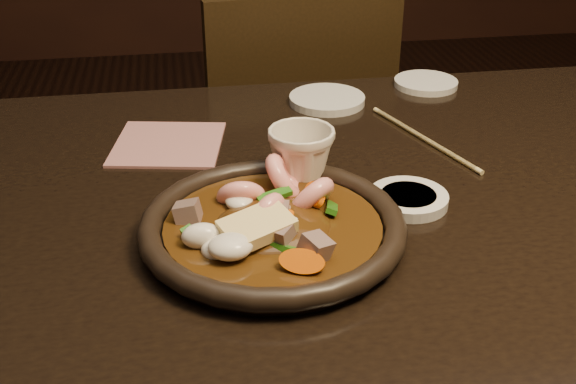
{
  "coord_description": "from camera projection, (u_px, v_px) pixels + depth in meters",
  "views": [
    {
      "loc": [
        -0.38,
        -0.75,
        1.2
      ],
      "look_at": [
        -0.26,
        -0.04,
        0.8
      ],
      "focal_mm": 45.0,
      "sensor_mm": 36.0,
      "label": 1
    }
  ],
  "objects": [
    {
      "name": "napkin",
      "position": [
        168.0,
        144.0,
        1.06
      ],
      "size": [
        0.18,
        0.18,
        0.0
      ],
      "primitive_type": "cube",
      "rotation": [
        0.0,
        0.0,
        -0.19
      ],
      "color": "#A06462",
      "rests_on": "table"
    },
    {
      "name": "saucer_right",
      "position": [
        426.0,
        83.0,
        1.27
      ],
      "size": [
        0.11,
        0.11,
        0.01
      ],
      "primitive_type": "cylinder",
      "color": "silver",
      "rests_on": "table"
    },
    {
      "name": "table",
      "position": [
        479.0,
        246.0,
        0.96
      ],
      "size": [
        1.6,
        0.9,
        0.75
      ],
      "color": "black",
      "rests_on": "floor"
    },
    {
      "name": "saucer_left",
      "position": [
        327.0,
        100.0,
        1.2
      ],
      "size": [
        0.13,
        0.13,
        0.01
      ],
      "primitive_type": "cylinder",
      "color": "silver",
      "rests_on": "table"
    },
    {
      "name": "stirfry",
      "position": [
        268.0,
        221.0,
        0.82
      ],
      "size": [
        0.21,
        0.24,
        0.07
      ],
      "color": "#351E09",
      "rests_on": "plate"
    },
    {
      "name": "chair",
      "position": [
        287.0,
        158.0,
        1.64
      ],
      "size": [
        0.46,
        0.46,
        0.88
      ],
      "rotation": [
        0.0,
        0.0,
        3.27
      ],
      "color": "black",
      "rests_on": "floor"
    },
    {
      "name": "plate",
      "position": [
        273.0,
        228.0,
        0.82
      ],
      "size": [
        0.31,
        0.31,
        0.03
      ],
      "color": "black",
      "rests_on": "table"
    },
    {
      "name": "chopsticks",
      "position": [
        424.0,
        138.0,
        1.07
      ],
      "size": [
        0.09,
        0.24,
        0.01
      ],
      "rotation": [
        0.0,
        0.0,
        0.34
      ],
      "color": "tan",
      "rests_on": "table"
    },
    {
      "name": "soy_dish",
      "position": [
        408.0,
        199.0,
        0.9
      ],
      "size": [
        0.1,
        0.1,
        0.01
      ],
      "primitive_type": "cylinder",
      "color": "silver",
      "rests_on": "table"
    },
    {
      "name": "tea_cup",
      "position": [
        301.0,
        156.0,
        0.93
      ],
      "size": [
        0.09,
        0.09,
        0.09
      ],
      "primitive_type": "imported",
      "rotation": [
        0.0,
        0.0,
        0.07
      ],
      "color": "beige",
      "rests_on": "table"
    }
  ]
}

